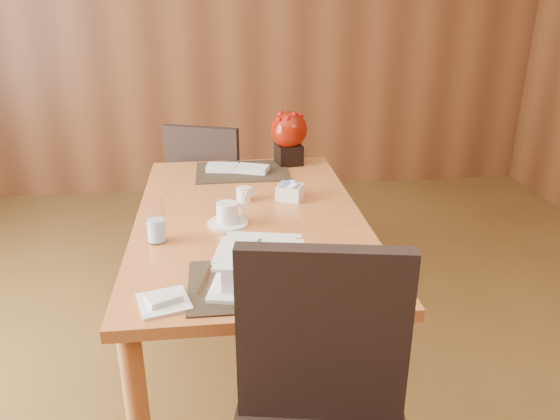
{
  "coord_description": "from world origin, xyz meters",
  "views": [
    {
      "loc": [
        -0.12,
        -1.41,
        1.6
      ],
      "look_at": [
        0.09,
        0.35,
        0.87
      ],
      "focal_mm": 35.0,
      "sensor_mm": 36.0,
      "label": 1
    }
  ],
  "objects": [
    {
      "name": "soup_setting",
      "position": [
        -0.0,
        0.06,
        0.81
      ],
      "size": [
        0.34,
        0.34,
        0.11
      ],
      "rotation": [
        0.0,
        0.0,
        -0.22
      ],
      "color": "white",
      "rests_on": "dining_table"
    },
    {
      "name": "back_wall",
      "position": [
        0.0,
        3.0,
        1.4
      ],
      "size": [
        5.0,
        0.02,
        2.8
      ],
      "primitive_type": "cube",
      "color": "brown",
      "rests_on": "ground"
    },
    {
      "name": "water_glass",
      "position": [
        -0.35,
        0.39,
        0.83
      ],
      "size": [
        0.09,
        0.09,
        0.16
      ],
      "primitive_type": "cylinder",
      "rotation": [
        0.0,
        0.0,
        0.42
      ],
      "color": "white",
      "rests_on": "dining_table"
    },
    {
      "name": "sugar_caddy",
      "position": [
        0.19,
        0.76,
        0.78
      ],
      "size": [
        0.14,
        0.14,
        0.06
      ],
      "primitive_type": "cube",
      "rotation": [
        0.0,
        0.0,
        -0.41
      ],
      "color": "white",
      "rests_on": "dining_table"
    },
    {
      "name": "bread_plate",
      "position": [
        -0.29,
        -0.03,
        0.75
      ],
      "size": [
        0.17,
        0.17,
        0.01
      ],
      "primitive_type": "cube",
      "rotation": [
        0.0,
        0.0,
        0.28
      ],
      "color": "white",
      "rests_on": "dining_table"
    },
    {
      "name": "far_chair",
      "position": [
        -0.17,
        1.52,
        0.52
      ],
      "size": [
        0.55,
        0.55,
        0.92
      ],
      "rotation": [
        0.0,
        0.0,
        2.8
      ],
      "color": "black",
      "rests_on": "ground"
    },
    {
      "name": "placemat_near",
      "position": [
        0.0,
        0.05,
        0.75
      ],
      "size": [
        0.45,
        0.33,
        0.01
      ],
      "primitive_type": "cube",
      "color": "black",
      "rests_on": "dining_table"
    },
    {
      "name": "creamer_jug",
      "position": [
        -0.01,
        0.76,
        0.78
      ],
      "size": [
        0.1,
        0.1,
        0.06
      ],
      "primitive_type": null,
      "rotation": [
        0.0,
        0.0,
        0.38
      ],
      "color": "white",
      "rests_on": "dining_table"
    },
    {
      "name": "placemat_far",
      "position": [
        0.0,
        1.15,
        0.75
      ],
      "size": [
        0.45,
        0.33,
        0.01
      ],
      "primitive_type": "cube",
      "color": "black",
      "rests_on": "dining_table"
    },
    {
      "name": "coffee_cup",
      "position": [
        -0.09,
        0.52,
        0.79
      ],
      "size": [
        0.16,
        0.16,
        0.09
      ],
      "rotation": [
        0.0,
        0.0,
        0.12
      ],
      "color": "white",
      "rests_on": "dining_table"
    },
    {
      "name": "berry_decor",
      "position": [
        0.24,
        1.25,
        0.9
      ],
      "size": [
        0.18,
        0.18,
        0.27
      ],
      "rotation": [
        0.0,
        0.0,
        0.18
      ],
      "color": "black",
      "rests_on": "dining_table"
    },
    {
      "name": "dining_table",
      "position": [
        0.0,
        0.6,
        0.65
      ],
      "size": [
        0.9,
        1.5,
        0.75
      ],
      "color": "#BF6C35",
      "rests_on": "ground"
    },
    {
      "name": "napkins_far",
      "position": [
        -0.01,
        1.15,
        0.77
      ],
      "size": [
        0.32,
        0.18,
        0.03
      ],
      "primitive_type": null,
      "rotation": [
        0.0,
        0.0,
        -0.26
      ],
      "color": "silver",
      "rests_on": "dining_table"
    }
  ]
}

